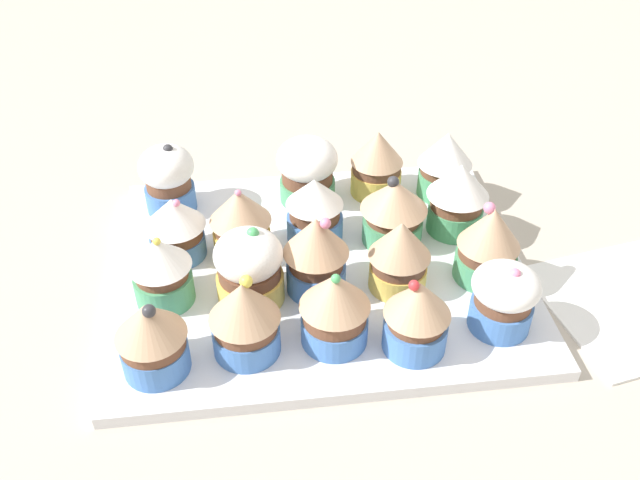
{
  "coord_description": "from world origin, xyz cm",
  "views": [
    {
      "loc": [
        -6.14,
        -49.85,
        44.36
      ],
      "look_at": [
        0.0,
        0.0,
        4.2
      ],
      "focal_mm": 38.69,
      "sensor_mm": 36.0,
      "label": 1
    }
  ],
  "objects_px": {
    "cupcake_2": "(338,307)",
    "cupcake_15": "(168,178)",
    "cupcake_11": "(241,221)",
    "cupcake_14": "(458,196)",
    "cupcake_0": "(151,336)",
    "cupcake_9": "(489,243)",
    "cupcake_1": "(245,317)",
    "cupcake_3": "(417,315)",
    "cupcake_18": "(445,163)",
    "cupcake_16": "(304,170)",
    "cupcake_10": "(175,226)",
    "cupcake_5": "(161,270)",
    "napkin": "(633,303)",
    "cupcake_6": "(249,267)",
    "cupcake_13": "(394,210)",
    "cupcake_7": "(316,253)",
    "cupcake_17": "(377,162)",
    "baking_tray": "(320,269)",
    "cupcake_4": "(504,297)",
    "cupcake_12": "(312,209)",
    "cupcake_8": "(399,254)"
  },
  "relations": [
    {
      "from": "cupcake_2",
      "to": "cupcake_15",
      "type": "xyz_separation_m",
      "value": [
        -0.15,
        0.21,
        0.0
      ]
    },
    {
      "from": "cupcake_11",
      "to": "cupcake_14",
      "type": "xyz_separation_m",
      "value": [
        0.21,
        0.01,
        0.0
      ]
    },
    {
      "from": "cupcake_0",
      "to": "cupcake_9",
      "type": "relative_size",
      "value": 0.91
    },
    {
      "from": "cupcake_0",
      "to": "cupcake_1",
      "type": "relative_size",
      "value": 0.97
    },
    {
      "from": "cupcake_3",
      "to": "cupcake_18",
      "type": "distance_m",
      "value": 0.23
    },
    {
      "from": "cupcake_16",
      "to": "cupcake_10",
      "type": "bearing_deg",
      "value": -149.12
    },
    {
      "from": "cupcake_3",
      "to": "cupcake_0",
      "type": "bearing_deg",
      "value": 179.38
    },
    {
      "from": "cupcake_11",
      "to": "cupcake_15",
      "type": "relative_size",
      "value": 0.96
    },
    {
      "from": "cupcake_9",
      "to": "cupcake_18",
      "type": "bearing_deg",
      "value": 91.52
    },
    {
      "from": "cupcake_5",
      "to": "cupcake_11",
      "type": "distance_m",
      "value": 0.09
    },
    {
      "from": "cupcake_16",
      "to": "napkin",
      "type": "bearing_deg",
      "value": -33.56
    },
    {
      "from": "cupcake_9",
      "to": "cupcake_16",
      "type": "distance_m",
      "value": 0.21
    },
    {
      "from": "cupcake_0",
      "to": "cupcake_6",
      "type": "xyz_separation_m",
      "value": [
        0.08,
        0.07,
        -0.0
      ]
    },
    {
      "from": "cupcake_13",
      "to": "cupcake_0",
      "type": "bearing_deg",
      "value": -147.62
    },
    {
      "from": "cupcake_7",
      "to": "cupcake_17",
      "type": "bearing_deg",
      "value": 60.63
    },
    {
      "from": "cupcake_3",
      "to": "cupcake_7",
      "type": "bearing_deg",
      "value": 131.77
    },
    {
      "from": "cupcake_1",
      "to": "cupcake_17",
      "type": "relative_size",
      "value": 1.02
    },
    {
      "from": "cupcake_11",
      "to": "baking_tray",
      "type": "bearing_deg",
      "value": -21.02
    },
    {
      "from": "cupcake_3",
      "to": "cupcake_13",
      "type": "relative_size",
      "value": 1.0
    },
    {
      "from": "cupcake_4",
      "to": "cupcake_11",
      "type": "bearing_deg",
      "value": 149.61
    },
    {
      "from": "cupcake_6",
      "to": "napkin",
      "type": "relative_size",
      "value": 0.49
    },
    {
      "from": "cupcake_4",
      "to": "cupcake_9",
      "type": "height_order",
      "value": "cupcake_9"
    },
    {
      "from": "cupcake_0",
      "to": "cupcake_9",
      "type": "xyz_separation_m",
      "value": [
        0.3,
        0.08,
        0.0
      ]
    },
    {
      "from": "cupcake_6",
      "to": "cupcake_2",
      "type": "bearing_deg",
      "value": -40.92
    },
    {
      "from": "cupcake_1",
      "to": "cupcake_10",
      "type": "relative_size",
      "value": 1.13
    },
    {
      "from": "cupcake_6",
      "to": "cupcake_12",
      "type": "xyz_separation_m",
      "value": [
        0.06,
        0.08,
        -0.0
      ]
    },
    {
      "from": "cupcake_12",
      "to": "cupcake_17",
      "type": "bearing_deg",
      "value": 42.51
    },
    {
      "from": "cupcake_0",
      "to": "cupcake_7",
      "type": "relative_size",
      "value": 0.89
    },
    {
      "from": "cupcake_7",
      "to": "cupcake_8",
      "type": "xyz_separation_m",
      "value": [
        0.07,
        -0.01,
        -0.0
      ]
    },
    {
      "from": "baking_tray",
      "to": "cupcake_9",
      "type": "height_order",
      "value": "cupcake_9"
    },
    {
      "from": "cupcake_1",
      "to": "cupcake_9",
      "type": "xyz_separation_m",
      "value": [
        0.22,
        0.07,
        0.0
      ]
    },
    {
      "from": "cupcake_7",
      "to": "cupcake_14",
      "type": "relative_size",
      "value": 1.08
    },
    {
      "from": "cupcake_14",
      "to": "baking_tray",
      "type": "bearing_deg",
      "value": -164.46
    },
    {
      "from": "cupcake_8",
      "to": "cupcake_14",
      "type": "distance_m",
      "value": 0.11
    },
    {
      "from": "baking_tray",
      "to": "cupcake_6",
      "type": "xyz_separation_m",
      "value": [
        -0.07,
        -0.04,
        0.04
      ]
    },
    {
      "from": "cupcake_8",
      "to": "cupcake_13",
      "type": "height_order",
      "value": "cupcake_13"
    },
    {
      "from": "cupcake_2",
      "to": "cupcake_6",
      "type": "relative_size",
      "value": 0.99
    },
    {
      "from": "cupcake_10",
      "to": "cupcake_16",
      "type": "distance_m",
      "value": 0.15
    },
    {
      "from": "cupcake_4",
      "to": "cupcake_7",
      "type": "xyz_separation_m",
      "value": [
        -0.15,
        0.07,
        0.01
      ]
    },
    {
      "from": "cupcake_0",
      "to": "cupcake_7",
      "type": "height_order",
      "value": "cupcake_7"
    },
    {
      "from": "cupcake_9",
      "to": "cupcake_16",
      "type": "relative_size",
      "value": 1.12
    },
    {
      "from": "cupcake_12",
      "to": "cupcake_14",
      "type": "xyz_separation_m",
      "value": [
        0.14,
        -0.0,
        0.01
      ]
    },
    {
      "from": "cupcake_7",
      "to": "cupcake_18",
      "type": "distance_m",
      "value": 0.21
    },
    {
      "from": "cupcake_11",
      "to": "cupcake_4",
      "type": "bearing_deg",
      "value": -30.39
    },
    {
      "from": "cupcake_6",
      "to": "cupcake_13",
      "type": "bearing_deg",
      "value": 25.24
    },
    {
      "from": "cupcake_1",
      "to": "cupcake_6",
      "type": "distance_m",
      "value": 0.06
    },
    {
      "from": "cupcake_14",
      "to": "cupcake_18",
      "type": "height_order",
      "value": "cupcake_14"
    },
    {
      "from": "cupcake_7",
      "to": "cupcake_10",
      "type": "height_order",
      "value": "cupcake_7"
    },
    {
      "from": "cupcake_11",
      "to": "cupcake_12",
      "type": "distance_m",
      "value": 0.07
    },
    {
      "from": "cupcake_5",
      "to": "cupcake_17",
      "type": "distance_m",
      "value": 0.26
    }
  ]
}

